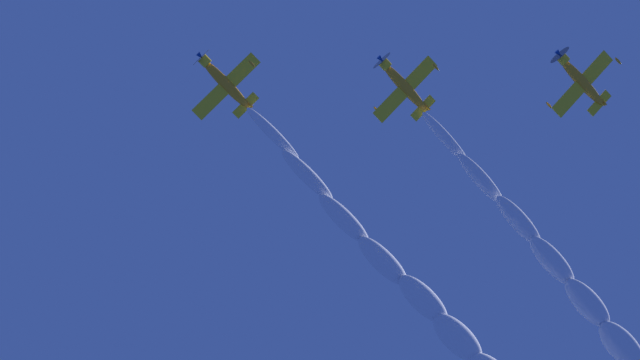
# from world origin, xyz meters

# --- Properties ---
(airplane_lead) EXTENTS (8.48, 8.23, 4.07)m
(airplane_lead) POSITION_xyz_m (-0.68, 2.22, 87.53)
(airplane_lead) COLOR orange
(airplane_left_wingman) EXTENTS (8.44, 8.23, 4.14)m
(airplane_left_wingman) POSITION_xyz_m (12.93, 15.96, 88.17)
(airplane_left_wingman) COLOR orange
(airplane_right_wingman) EXTENTS (8.45, 8.26, 4.33)m
(airplane_right_wingman) POSITION_xyz_m (27.15, 28.83, 88.18)
(airplane_right_wingman) COLOR orange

